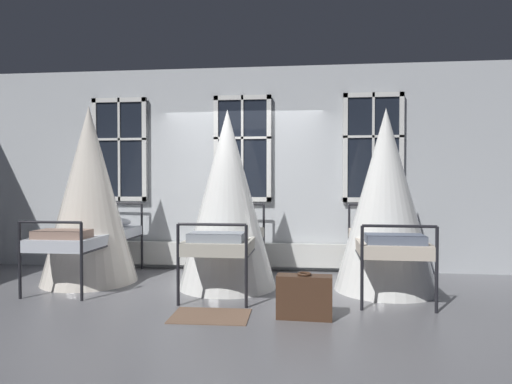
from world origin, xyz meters
The scene contains 8 objects.
ground centered at (0.00, 0.00, 0.00)m, with size 18.04×18.04×0.00m, color slate.
back_wall_with_windows centered at (0.00, 1.29, 1.60)m, with size 9.47×0.10×3.19m, color silver.
window_bank centered at (0.00, 1.17, 1.05)m, with size 4.91×0.10×2.67m.
cot_first centered at (-2.00, 0.14, 1.18)m, with size 1.29×1.95×2.44m.
cot_second centered at (-0.05, 0.06, 1.13)m, with size 1.29×1.95×2.34m.
cot_third centered at (1.99, 0.09, 1.13)m, with size 1.29×1.96×2.33m.
rug_second centered at (0.00, -1.25, 0.01)m, with size 0.80×0.56×0.01m, color brown.
suitcase_dark centered at (0.96, -1.22, 0.22)m, with size 0.57×0.24×0.47m.
Camera 1 is at (0.94, -5.69, 1.38)m, focal length 31.01 mm.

